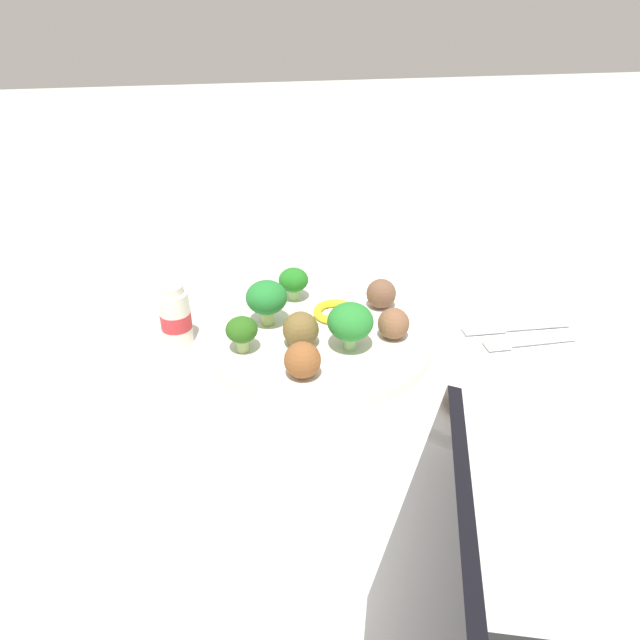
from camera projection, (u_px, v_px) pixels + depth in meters
ground_plane at (320, 344)px, 0.77m from camera, size 4.00×4.00×0.00m
plate at (320, 339)px, 0.76m from camera, size 0.28×0.28×0.02m
broccoli_floret_back_right at (350, 322)px, 0.71m from camera, size 0.06×0.06×0.06m
broccoli_floret_mid_right at (293, 281)px, 0.82m from camera, size 0.04×0.04×0.05m
broccoli_floret_front_right at (242, 331)px, 0.71m from camera, size 0.04×0.04×0.04m
broccoli_floret_center at (267, 298)px, 0.76m from camera, size 0.05×0.05×0.06m
meatball_back_left at (393, 324)px, 0.74m from camera, size 0.04×0.04×0.04m
meatball_front_right at (381, 294)px, 0.81m from camera, size 0.04×0.04×0.04m
meatball_near_rim at (301, 329)px, 0.72m from camera, size 0.04×0.04×0.04m
meatball_front_left at (302, 360)px, 0.67m from camera, size 0.04×0.04×0.04m
pepper_ring_mid_right at (335, 312)px, 0.79m from camera, size 0.07×0.07×0.01m
napkin at (523, 337)px, 0.78m from camera, size 0.18×0.13×0.01m
fork at (525, 341)px, 0.76m from camera, size 0.12×0.02×0.01m
knife at (512, 327)px, 0.79m from camera, size 0.15×0.02×0.01m
yogurt_bottle at (176, 317)px, 0.75m from camera, size 0.04×0.04×0.08m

